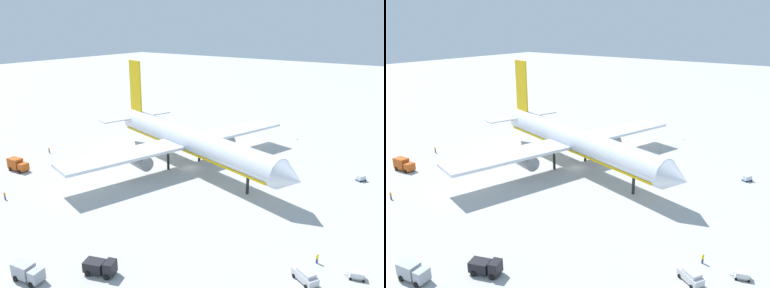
% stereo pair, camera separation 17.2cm
% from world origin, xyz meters
% --- Properties ---
extents(ground_plane, '(600.00, 600.00, 0.00)m').
position_xyz_m(ground_plane, '(0.00, 0.00, 0.00)').
color(ground_plane, '#B2B2AD').
extents(airliner, '(70.07, 68.09, 26.18)m').
position_xyz_m(airliner, '(-1.28, 0.33, 7.41)').
color(airliner, silver).
rests_on(airliner, ground).
extents(service_truck_2, '(6.05, 3.16, 3.20)m').
position_xyz_m(service_truck_2, '(-35.65, -28.22, 1.68)').
color(service_truck_2, '#BF4C14').
rests_on(service_truck_2, ground).
extents(service_truck_4, '(5.27, 3.08, 2.65)m').
position_xyz_m(service_truck_4, '(7.99, -52.31, 1.46)').
color(service_truck_4, '#999EA5').
rests_on(service_truck_4, ground).
extents(service_truck_5, '(5.36, 3.71, 2.52)m').
position_xyz_m(service_truck_5, '(15.70, -44.87, 1.32)').
color(service_truck_5, black).
rests_on(service_truck_5, ground).
extents(service_van, '(4.55, 3.65, 1.97)m').
position_xyz_m(service_van, '(41.83, -28.06, 1.03)').
color(service_van, silver).
rests_on(service_van, ground).
extents(baggage_cart_0, '(2.37, 2.81, 1.40)m').
position_xyz_m(baggage_cart_0, '(38.92, 17.53, 0.76)').
color(baggage_cart_0, '#26598C').
rests_on(baggage_cart_0, ground).
extents(baggage_cart_1, '(1.91, 3.15, 1.31)m').
position_xyz_m(baggage_cart_1, '(-39.98, 21.27, 0.72)').
color(baggage_cart_1, '#595B60').
rests_on(baggage_cart_1, ground).
extents(baggage_cart_2, '(3.06, 2.18, 1.17)m').
position_xyz_m(baggage_cart_2, '(47.88, -22.72, 0.65)').
color(baggage_cart_2, gray).
rests_on(baggage_cart_2, ground).
extents(ground_worker_0, '(0.55, 0.55, 1.73)m').
position_xyz_m(ground_worker_0, '(-41.42, -14.87, 0.88)').
color(ground_worker_0, navy).
rests_on(ground_worker_0, ground).
extents(ground_worker_1, '(0.40, 0.40, 1.75)m').
position_xyz_m(ground_worker_1, '(41.70, -22.42, 0.89)').
color(ground_worker_1, navy).
rests_on(ground_worker_1, ground).
extents(ground_worker_3, '(0.43, 0.43, 1.75)m').
position_xyz_m(ground_worker_3, '(-21.54, -39.58, 0.89)').
color(ground_worker_3, navy).
rests_on(ground_worker_3, ground).
extents(traffic_cone_0, '(0.36, 0.36, 0.55)m').
position_xyz_m(traffic_cone_0, '(13.27, 41.49, 0.28)').
color(traffic_cone_0, orange).
rests_on(traffic_cone_0, ground).
extents(traffic_cone_4, '(0.36, 0.36, 0.55)m').
position_xyz_m(traffic_cone_4, '(-11.75, 44.75, 0.28)').
color(traffic_cone_4, orange).
rests_on(traffic_cone_4, ground).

